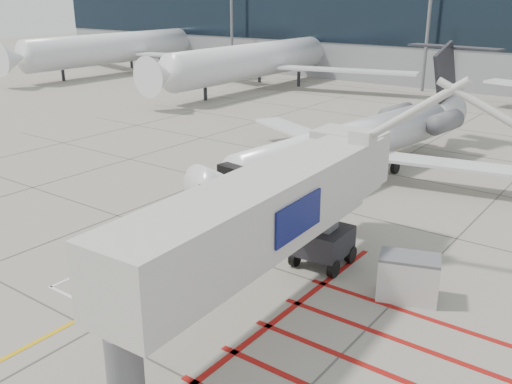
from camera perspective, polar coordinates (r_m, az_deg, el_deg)
The scene contains 10 objects.
ground_plane at distance 24.36m, azimuth -8.54°, elevation -9.36°, with size 260.00×260.00×0.00m, color gray.
regional_jet at distance 35.26m, azimuth 7.85°, elevation 6.63°, with size 23.85×30.07×7.88m, color silver, non-canonical shape.
jet_bridge at distance 20.15m, azimuth -0.53°, elevation -4.00°, with size 8.60×18.16×7.26m, color beige, non-canonical shape.
pushback_tug at distance 23.82m, azimuth -8.71°, elevation -8.07°, with size 2.52×1.58×1.47m, color #A82110, non-canonical shape.
baggage_cart at distance 28.74m, azimuth -3.83°, elevation -3.07°, with size 2.11×1.33×1.33m, color slate, non-canonical shape.
ground_power_unit at distance 23.64m, azimuth 14.98°, elevation -8.27°, with size 2.33×1.36×1.85m, color silver, non-canonical shape.
cone_nose at distance 27.86m, azimuth -1.37°, elevation -4.79°, with size 0.31×0.31×0.43m, color #DA580B.
cone_side at distance 28.91m, azimuth -0.26°, elevation -3.75°, with size 0.38×0.38×0.53m, color orange.
bg_aircraft_a at distance 91.56m, azimuth -12.25°, elevation 15.82°, with size 39.23×43.59×13.08m, color silver, non-canonical shape.
bg_aircraft_b at distance 74.59m, azimuth 1.39°, elevation 15.31°, with size 37.68×41.87×12.56m, color silver, non-canonical shape.
Camera 1 is at (15.41, -14.84, 11.65)m, focal length 40.00 mm.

